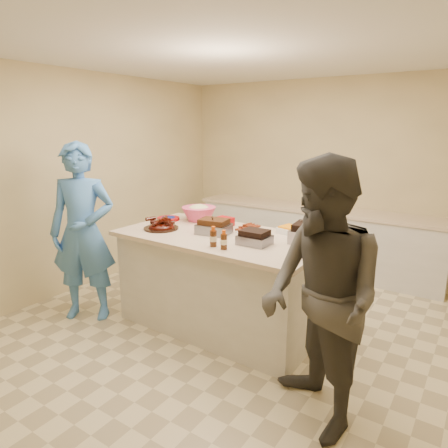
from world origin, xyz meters
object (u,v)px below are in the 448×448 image
Objects in this scene: mustard_bottle at (215,228)px; bbq_bottle_b at (213,246)px; bbq_bottle_a at (224,249)px; plastic_cup at (193,218)px; roasting_pan at (308,242)px; guest_blue at (90,315)px; guest_gray at (313,420)px; rib_platter at (161,229)px; coleslaw_bowl at (199,220)px; island at (221,325)px.

bbq_bottle_b is at bearing -56.04° from mustard_bottle.
bbq_bottle_b reaches higher than bbq_bottle_a.
mustard_bottle is at bearing -26.89° from plastic_cup.
guest_blue is (-2.16, -0.86, -0.98)m from roasting_pan.
plastic_cup is (-0.98, 0.82, 0.00)m from bbq_bottle_a.
plastic_cup is 2.57m from guest_gray.
bbq_bottle_a is 1.66× the size of plastic_cup.
roasting_pan is (1.47, 0.39, 0.00)m from rib_platter.
plastic_cup is at bearing 27.19° from guest_blue.
coleslaw_bowl is at bearing 20.80° from guest_blue.
coleslaw_bowl reaches higher than plastic_cup.
roasting_pan is 1.79× the size of bbq_bottle_a.
bbq_bottle_b is at bearing -158.84° from guest_gray.
bbq_bottle_b is 1.79× the size of plastic_cup.
bbq_bottle_b reaches higher than island.
plastic_cup is (-1.51, 0.20, -0.00)m from roasting_pan.
guest_blue is at bearing -145.73° from rib_platter.
mustard_bottle is (0.44, 0.35, 0.00)m from rib_platter.
island is at bearing -42.00° from mustard_bottle.
bbq_bottle_b reaches higher than guest_gray.
mustard_bottle is at bearing -171.11° from guest_gray.
bbq_bottle_b reaches higher than rib_platter.
bbq_bottle_a is at bearing -137.56° from roasting_pan.
bbq_bottle_a reaches higher than mustard_bottle.
island is 5.33× the size of coleslaw_bowl.
guest_blue is (-0.77, -1.00, -0.98)m from coleslaw_bowl.
roasting_pan is 1.67× the size of bbq_bottle_b.
coleslaw_bowl is at bearing 167.57° from roasting_pan.
coleslaw_bowl is at bearing 138.32° from bbq_bottle_a.
plastic_cup is 1.58m from guest_blue.
bbq_bottle_a is at bearing -23.01° from guest_blue.
bbq_bottle_a reaches higher than guest_gray.
coleslaw_bowl is 2.10× the size of bbq_bottle_b.
bbq_bottle_b is at bearing -21.64° from guest_blue.
plastic_cup is (-0.13, 0.06, 0.00)m from coleslaw_bowl.
island is 1.19m from coleslaw_bowl.
rib_platter is 0.19× the size of guest_blue.
mustard_bottle is at bearing 175.66° from roasting_pan.
rib_platter is 0.19× the size of guest_gray.
bbq_bottle_b is at bearing -144.43° from roasting_pan.
mustard_bottle reaches higher than guest_gray.
coleslaw_bowl is at bearing 152.45° from mustard_bottle.
guest_gray is (2.67, -0.18, 0.00)m from guest_blue.
plastic_cup is at bearing 136.86° from bbq_bottle_b.
rib_platter is 2.31m from guest_gray.
roasting_pan is at bearing 2.26° from mustard_bottle.
roasting_pan is 1.52m from guest_gray.
plastic_cup is at bearing 154.94° from coleslaw_bowl.
island is at bearing -170.87° from roasting_pan.
guest_blue is at bearing -170.10° from bbq_bottle_b.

